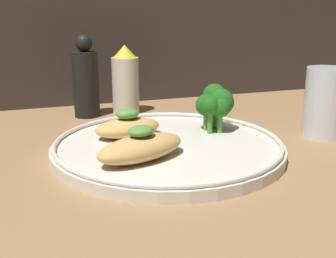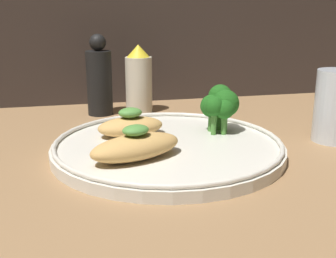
{
  "view_description": "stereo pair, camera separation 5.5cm",
  "coord_description": "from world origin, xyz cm",
  "px_view_note": "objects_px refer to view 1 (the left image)",
  "views": [
    {
      "loc": [
        -17.31,
        -50.34,
        18.86
      ],
      "look_at": [
        0.0,
        0.0,
        3.4
      ],
      "focal_mm": 45.0,
      "sensor_mm": 36.0,
      "label": 1
    },
    {
      "loc": [
        -11.99,
        -51.87,
        18.86
      ],
      "look_at": [
        0.0,
        0.0,
        3.4
      ],
      "focal_mm": 45.0,
      "sensor_mm": 36.0,
      "label": 2
    }
  ],
  "objects_px": {
    "plate": "(168,146)",
    "drinking_glass": "(323,102)",
    "broccoli_bunch": "(215,103)",
    "sauce_bottle": "(125,81)",
    "pepper_grinder": "(86,81)"
  },
  "relations": [
    {
      "from": "sauce_bottle",
      "to": "drinking_glass",
      "type": "relative_size",
      "value": 1.2
    },
    {
      "from": "plate",
      "to": "broccoli_bunch",
      "type": "distance_m",
      "value": 0.1
    },
    {
      "from": "broccoli_bunch",
      "to": "drinking_glass",
      "type": "bearing_deg",
      "value": -11.23
    },
    {
      "from": "plate",
      "to": "drinking_glass",
      "type": "height_order",
      "value": "drinking_glass"
    },
    {
      "from": "broccoli_bunch",
      "to": "sauce_bottle",
      "type": "height_order",
      "value": "sauce_bottle"
    },
    {
      "from": "plate",
      "to": "sauce_bottle",
      "type": "relative_size",
      "value": 2.48
    },
    {
      "from": "plate",
      "to": "sauce_bottle",
      "type": "xyz_separation_m",
      "value": [
        -0.0,
        0.24,
        0.05
      ]
    },
    {
      "from": "plate",
      "to": "broccoli_bunch",
      "type": "bearing_deg",
      "value": 23.6
    },
    {
      "from": "broccoli_bunch",
      "to": "pepper_grinder",
      "type": "distance_m",
      "value": 0.25
    },
    {
      "from": "sauce_bottle",
      "to": "plate",
      "type": "bearing_deg",
      "value": -89.93
    },
    {
      "from": "plate",
      "to": "drinking_glass",
      "type": "xyz_separation_m",
      "value": [
        0.25,
        0.0,
        0.04
      ]
    },
    {
      "from": "drinking_glass",
      "to": "plate",
      "type": "bearing_deg",
      "value": -178.89
    },
    {
      "from": "broccoli_bunch",
      "to": "drinking_glass",
      "type": "relative_size",
      "value": 0.64
    },
    {
      "from": "broccoli_bunch",
      "to": "drinking_glass",
      "type": "height_order",
      "value": "drinking_glass"
    },
    {
      "from": "plate",
      "to": "sauce_bottle",
      "type": "distance_m",
      "value": 0.24
    }
  ]
}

